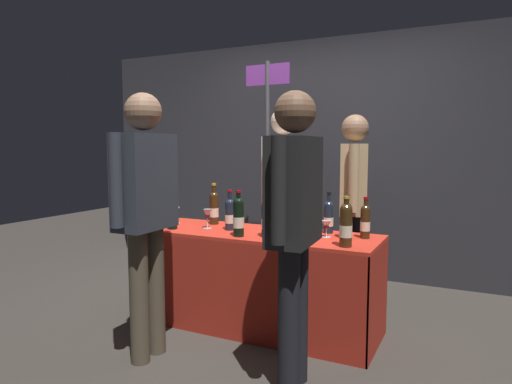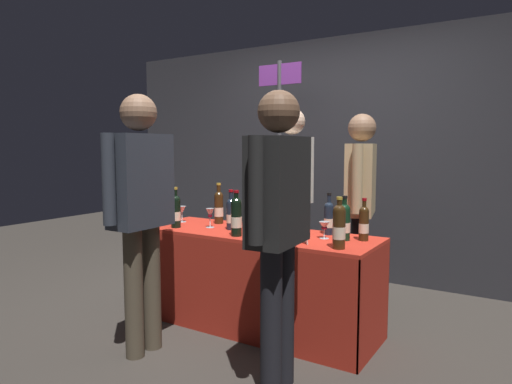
% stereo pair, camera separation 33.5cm
% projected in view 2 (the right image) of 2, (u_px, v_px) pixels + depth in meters
% --- Properties ---
extents(ground_plane, '(12.00, 12.00, 0.00)m').
position_uv_depth(ground_plane, '(256.00, 326.00, 3.46)').
color(ground_plane, '#38332D').
extents(back_partition, '(5.50, 0.12, 2.49)m').
position_uv_depth(back_partition, '(342.00, 158.00, 4.78)').
color(back_partition, '#2D2D33').
rests_on(back_partition, ground_plane).
extents(tasting_table, '(1.83, 0.62, 0.73)m').
position_uv_depth(tasting_table, '(256.00, 262.00, 3.41)').
color(tasting_table, red).
rests_on(tasting_table, ground_plane).
extents(featured_wine_bottle, '(0.08, 0.08, 0.33)m').
position_uv_depth(featured_wine_bottle, '(339.00, 226.00, 2.82)').
color(featured_wine_bottle, '#38230F').
rests_on(featured_wine_bottle, tasting_table).
extents(display_bottle_0, '(0.07, 0.07, 0.31)m').
position_uv_depth(display_bottle_0, '(296.00, 216.00, 3.26)').
color(display_bottle_0, black).
rests_on(display_bottle_0, tasting_table).
extents(display_bottle_1, '(0.08, 0.08, 0.30)m').
position_uv_depth(display_bottle_1, '(344.00, 221.00, 3.08)').
color(display_bottle_1, black).
rests_on(display_bottle_1, tasting_table).
extents(display_bottle_2, '(0.07, 0.07, 0.34)m').
position_uv_depth(display_bottle_2, '(219.00, 207.00, 3.75)').
color(display_bottle_2, '#38230F').
rests_on(display_bottle_2, tasting_table).
extents(display_bottle_3, '(0.07, 0.07, 0.30)m').
position_uv_depth(display_bottle_3, '(329.00, 217.00, 3.28)').
color(display_bottle_3, '#192333').
rests_on(display_bottle_3, tasting_table).
extents(display_bottle_4, '(0.08, 0.08, 0.32)m').
position_uv_depth(display_bottle_4, '(176.00, 211.00, 3.56)').
color(display_bottle_4, black).
rests_on(display_bottle_4, tasting_table).
extents(display_bottle_5, '(0.07, 0.07, 0.29)m').
position_uv_depth(display_bottle_5, '(364.00, 223.00, 3.07)').
color(display_bottle_5, '#38230F').
rests_on(display_bottle_5, tasting_table).
extents(display_bottle_6, '(0.08, 0.08, 0.33)m').
position_uv_depth(display_bottle_6, '(236.00, 216.00, 3.22)').
color(display_bottle_6, black).
rests_on(display_bottle_6, tasting_table).
extents(display_bottle_7, '(0.08, 0.08, 0.33)m').
position_uv_depth(display_bottle_7, '(264.00, 218.00, 3.18)').
color(display_bottle_7, '#192333').
rests_on(display_bottle_7, tasting_table).
extents(display_bottle_8, '(0.07, 0.07, 0.31)m').
position_uv_depth(display_bottle_8, '(231.00, 213.00, 3.48)').
color(display_bottle_8, '#192333').
rests_on(display_bottle_8, tasting_table).
extents(wine_glass_near_vendor, '(0.07, 0.07, 0.15)m').
position_uv_depth(wine_glass_near_vendor, '(210.00, 214.00, 3.56)').
color(wine_glass_near_vendor, silver).
rests_on(wine_glass_near_vendor, tasting_table).
extents(wine_glass_mid, '(0.07, 0.07, 0.13)m').
position_uv_depth(wine_glass_mid, '(182.00, 210.00, 3.83)').
color(wine_glass_mid, silver).
rests_on(wine_glass_mid, tasting_table).
extents(wine_glass_near_taster, '(0.07, 0.07, 0.12)m').
position_uv_depth(wine_glass_near_taster, '(324.00, 226.00, 3.13)').
color(wine_glass_near_taster, silver).
rests_on(wine_glass_near_taster, tasting_table).
extents(flower_vase, '(0.09, 0.09, 0.40)m').
position_uv_depth(flower_vase, '(277.00, 213.00, 3.46)').
color(flower_vase, tan).
rests_on(flower_vase, tasting_table).
extents(brochure_stand, '(0.12, 0.14, 0.13)m').
position_uv_depth(brochure_stand, '(304.00, 232.00, 3.02)').
color(brochure_stand, silver).
rests_on(brochure_stand, tasting_table).
extents(vendor_presenter, '(0.24, 0.60, 1.70)m').
position_uv_depth(vendor_presenter, '(291.00, 184.00, 4.05)').
color(vendor_presenter, '#4C4233').
rests_on(vendor_presenter, ground_plane).
extents(vendor_assistant, '(0.31, 0.63, 1.63)m').
position_uv_depth(vendor_assistant, '(361.00, 193.00, 3.70)').
color(vendor_assistant, black).
rests_on(vendor_assistant, ground_plane).
extents(taster_foreground_right, '(0.24, 0.59, 1.66)m').
position_uv_depth(taster_foreground_right, '(278.00, 213.00, 2.47)').
color(taster_foreground_right, black).
rests_on(taster_foreground_right, ground_plane).
extents(taster_foreground_left, '(0.23, 0.58, 1.69)m').
position_uv_depth(taster_foreground_left, '(141.00, 200.00, 2.93)').
color(taster_foreground_left, '#4C4233').
rests_on(taster_foreground_left, ground_plane).
extents(booth_signpost, '(0.46, 0.04, 2.19)m').
position_uv_depth(booth_signpost, '(279.00, 148.00, 4.49)').
color(booth_signpost, '#47474C').
rests_on(booth_signpost, ground_plane).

